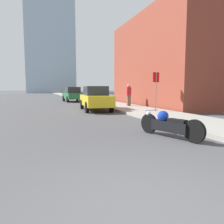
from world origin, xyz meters
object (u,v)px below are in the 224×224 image
object	(u,v)px
stop_sign	(156,85)
parked_car_yellow	(95,98)
parked_car_green	(73,94)
motorcycle	(168,124)
pedestrian	(129,95)

from	to	relation	value
stop_sign	parked_car_yellow	bearing A→B (deg)	134.95
parked_car_yellow	stop_sign	bearing A→B (deg)	-40.59
parked_car_green	stop_sign	size ratio (longest dim) A/B	1.69
parked_car_green	motorcycle	bearing A→B (deg)	-94.23
motorcycle	pedestrian	xyz separation A→B (m)	(3.17, 10.55, 0.64)
parked_car_green	pedestrian	size ratio (longest dim) A/B	2.29
stop_sign	pedestrian	distance (m)	4.55
parked_car_green	pedestrian	world-z (taller)	pedestrian
parked_car_yellow	parked_car_green	world-z (taller)	parked_car_green
stop_sign	pedestrian	bearing A→B (deg)	88.46
motorcycle	parked_car_green	size ratio (longest dim) A/B	0.58
parked_car_green	stop_sign	bearing A→B (deg)	-82.16
motorcycle	parked_car_yellow	bearing A→B (deg)	72.26
motorcycle	pedestrian	world-z (taller)	pedestrian
parked_car_yellow	parked_car_green	size ratio (longest dim) A/B	1.16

